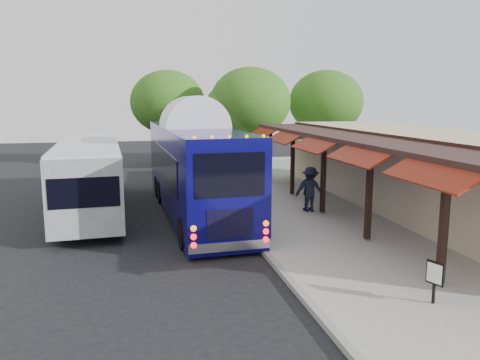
{
  "coord_description": "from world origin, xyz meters",
  "views": [
    {
      "loc": [
        -3.89,
        -14.26,
        4.93
      ],
      "look_at": [
        0.1,
        3.69,
        1.8
      ],
      "focal_mm": 35.0,
      "sensor_mm": 36.0,
      "label": 1
    }
  ],
  "objects": [
    {
      "name": "sign_board",
      "position": [
        2.89,
        -5.0,
        0.85
      ],
      "size": [
        0.2,
        0.46,
        1.04
      ],
      "rotation": [
        0.0,
        0.0,
        0.35
      ],
      "color": "black",
      "rests_on": "sidewalk"
    },
    {
      "name": "tree_left",
      "position": [
        3.24,
        18.33,
        4.24
      ],
      "size": [
        4.97,
        4.97,
        6.36
      ],
      "color": "#382314",
      "rests_on": "ground"
    },
    {
      "name": "sidewalk",
      "position": [
        5.0,
        4.0,
        0.07
      ],
      "size": [
        10.0,
        40.0,
        0.15
      ],
      "primitive_type": "cube",
      "color": "#9E9B93",
      "rests_on": "ground"
    },
    {
      "name": "tree_mid",
      "position": [
        4.04,
        18.05,
        4.84
      ],
      "size": [
        5.67,
        5.67,
        7.26
      ],
      "color": "#382314",
      "rests_on": "ground"
    },
    {
      "name": "station_shelter",
      "position": [
        8.38,
        4.0,
        1.85
      ],
      "size": [
        8.15,
        20.0,
        3.6
      ],
      "color": "tan",
      "rests_on": "ground"
    },
    {
      "name": "city_bus",
      "position": [
        -5.98,
        7.43,
        1.74
      ],
      "size": [
        3.23,
        11.85,
        3.15
      ],
      "rotation": [
        0.0,
        0.0,
        0.06
      ],
      "color": "gray",
      "rests_on": "ground"
    },
    {
      "name": "ped_a",
      "position": [
        0.64,
        3.02,
        1.12
      ],
      "size": [
        0.75,
        0.53,
        1.95
      ],
      "primitive_type": "imported",
      "rotation": [
        0.0,
        0.0,
        0.1
      ],
      "color": "black",
      "rests_on": "sidewalk"
    },
    {
      "name": "ped_d",
      "position": [
        3.4,
        4.49,
        1.13
      ],
      "size": [
        1.46,
        1.23,
        1.96
      ],
      "primitive_type": "imported",
      "rotation": [
        0.0,
        0.0,
        2.66
      ],
      "color": "black",
      "rests_on": "sidewalk"
    },
    {
      "name": "ped_b",
      "position": [
        1.91,
        7.19,
        0.91
      ],
      "size": [
        0.78,
        0.62,
        1.53
      ],
      "primitive_type": "imported",
      "rotation": [
        0.0,
        0.0,
        3.21
      ],
      "color": "black",
      "rests_on": "sidewalk"
    },
    {
      "name": "coach_bus",
      "position": [
        -1.45,
        5.8,
        2.19
      ],
      "size": [
        3.3,
        12.86,
        4.08
      ],
      "rotation": [
        0.0,
        0.0,
        0.05
      ],
      "color": "#0A0757",
      "rests_on": "ground"
    },
    {
      "name": "tree_far",
      "position": [
        -1.44,
        21.94,
        4.81
      ],
      "size": [
        5.63,
        5.63,
        7.21
      ],
      "color": "#382314",
      "rests_on": "ground"
    },
    {
      "name": "ped_c",
      "position": [
        3.4,
        4.64,
        1.05
      ],
      "size": [
        1.07,
        0.49,
        1.79
      ],
      "primitive_type": "imported",
      "rotation": [
        0.0,
        0.0,
        3.09
      ],
      "color": "black",
      "rests_on": "sidewalk"
    },
    {
      "name": "tree_right",
      "position": [
        10.41,
        19.71,
        4.83
      ],
      "size": [
        5.65,
        5.65,
        7.24
      ],
      "color": "#382314",
      "rests_on": "ground"
    },
    {
      "name": "ground",
      "position": [
        0.0,
        0.0,
        0.0
      ],
      "size": [
        90.0,
        90.0,
        0.0
      ],
      "primitive_type": "plane",
      "color": "black",
      "rests_on": "ground"
    },
    {
      "name": "curb",
      "position": [
        0.05,
        4.0,
        0.07
      ],
      "size": [
        0.2,
        40.0,
        0.16
      ],
      "primitive_type": "cube",
      "color": "gray",
      "rests_on": "ground"
    }
  ]
}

